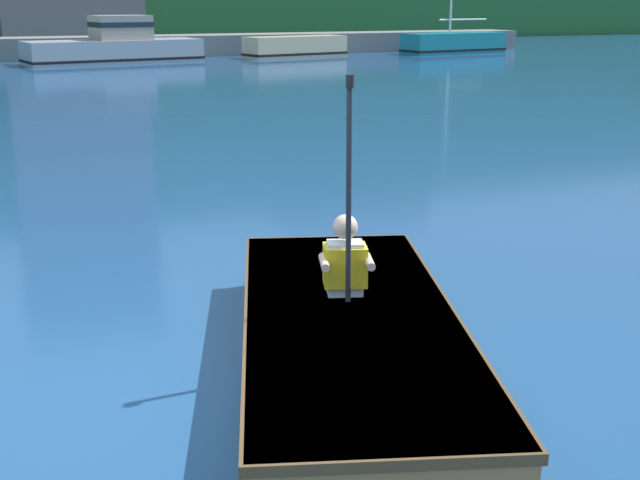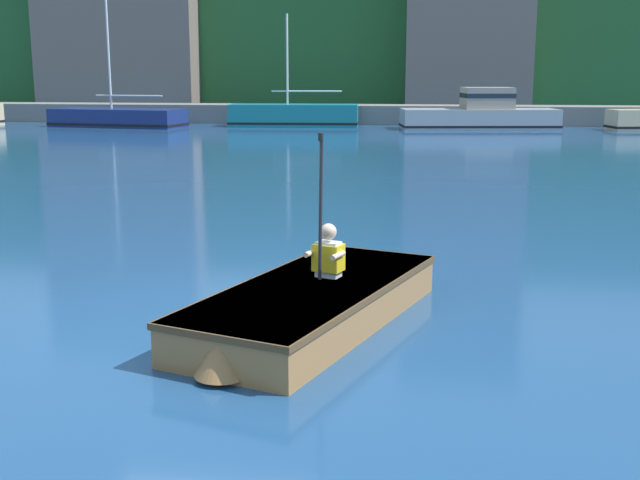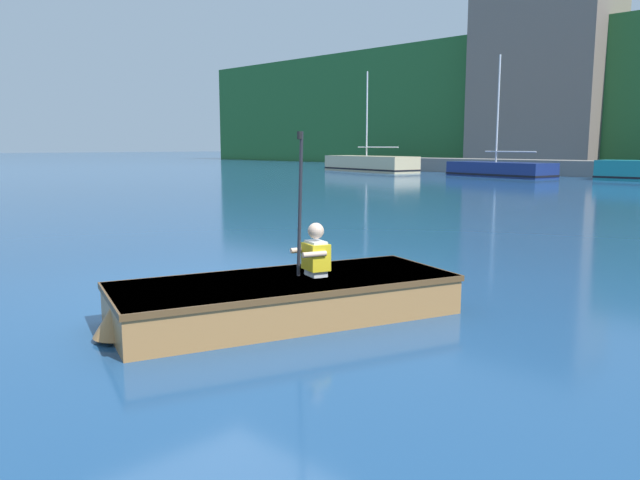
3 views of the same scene
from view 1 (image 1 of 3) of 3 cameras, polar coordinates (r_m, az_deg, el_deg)
The scene contains 6 objects.
ground_plane at distance 5.03m, azimuth -11.66°, elevation -11.45°, with size 300.00×300.00×0.00m, color navy.
moored_boat_dock_center_near at distance 33.86m, azimuth -14.35°, elevation 13.19°, with size 7.14×3.25×1.83m.
moored_boat_dock_center_far at distance 39.48m, azimuth 9.48°, elevation 13.63°, with size 5.35×2.27×5.40m.
moored_boat_dock_east_end at distance 36.22m, azimuth -1.77°, elevation 13.53°, with size 4.83×2.35×0.90m.
rowboat_foreground at distance 5.22m, azimuth 2.23°, elevation -7.20°, with size 2.42×3.76×0.41m.
person_paddler at distance 5.42m, azimuth 1.81°, elevation -1.22°, with size 0.42×0.41×1.50m.
Camera 1 is at (-0.79, -4.39, 2.34)m, focal length 45.00 mm.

